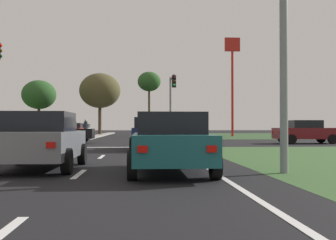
% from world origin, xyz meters
% --- Properties ---
extents(ground_plane, '(200.00, 200.00, 0.00)m').
position_xyz_m(ground_plane, '(0.00, 30.00, 0.00)').
color(ground_plane, black).
extents(grass_verge_far_right, '(35.00, 35.00, 0.01)m').
position_xyz_m(grass_verge_far_right, '(25.50, 54.50, 0.00)').
color(grass_verge_far_right, '#2D4C28').
rests_on(grass_verge_far_right, ground).
extents(median_island_far, '(1.20, 36.00, 0.14)m').
position_xyz_m(median_island_far, '(0.00, 55.00, 0.07)').
color(median_island_far, gray).
rests_on(median_island_far, ground).
extents(lane_dash_second, '(0.14, 2.00, 0.01)m').
position_xyz_m(lane_dash_second, '(3.50, 9.54, 0.01)').
color(lane_dash_second, silver).
rests_on(lane_dash_second, ground).
extents(lane_dash_third, '(0.14, 2.00, 0.01)m').
position_xyz_m(lane_dash_third, '(3.50, 15.54, 0.01)').
color(lane_dash_third, silver).
rests_on(lane_dash_third, ground).
extents(edge_line_right, '(0.14, 24.00, 0.01)m').
position_xyz_m(edge_line_right, '(6.85, 12.00, 0.01)').
color(edge_line_right, silver).
rests_on(edge_line_right, ground).
extents(stop_bar_near, '(6.40, 0.50, 0.01)m').
position_xyz_m(stop_bar_near, '(3.80, 23.00, 0.01)').
color(stop_bar_near, silver).
rests_on(stop_bar_near, ground).
extents(crosswalk_bar_fourth, '(0.70, 2.80, 0.01)m').
position_xyz_m(crosswalk_bar_fourth, '(-2.95, 24.80, 0.01)').
color(crosswalk_bar_fourth, silver).
rests_on(crosswalk_bar_fourth, ground).
extents(crosswalk_bar_fifth, '(0.70, 2.80, 0.01)m').
position_xyz_m(crosswalk_bar_fifth, '(-1.80, 24.80, 0.01)').
color(crosswalk_bar_fifth, silver).
rests_on(crosswalk_bar_fifth, ground).
extents(crosswalk_bar_sixth, '(0.70, 2.80, 0.01)m').
position_xyz_m(crosswalk_bar_sixth, '(-0.65, 24.80, 0.01)').
color(crosswalk_bar_sixth, silver).
rests_on(crosswalk_bar_sixth, ground).
extents(car_teal_near, '(2.04, 4.57, 1.50)m').
position_xyz_m(car_teal_near, '(5.73, 9.69, 0.77)').
color(car_teal_near, '#19565B').
rests_on(car_teal_near, ground).
extents(car_white_second, '(2.08, 4.51, 1.50)m').
position_xyz_m(car_white_second, '(-2.35, 54.11, 0.77)').
color(car_white_second, silver).
rests_on(car_white_second, ground).
extents(car_grey_fourth, '(2.10, 4.32, 1.55)m').
position_xyz_m(car_grey_fourth, '(2.27, 10.84, 0.79)').
color(car_grey_fourth, slate).
rests_on(car_grey_fourth, ground).
extents(car_red_fifth, '(2.05, 4.53, 1.54)m').
position_xyz_m(car_red_fifth, '(-2.34, 47.01, 0.79)').
color(car_red_fifth, '#A31919').
rests_on(car_red_fifth, ground).
extents(car_maroon_sixth, '(4.38, 2.08, 1.59)m').
position_xyz_m(car_maroon_sixth, '(16.30, 27.70, 0.81)').
color(car_maroon_sixth, maroon).
rests_on(car_maroon_sixth, ground).
extents(car_black_seventh, '(4.28, 1.98, 1.53)m').
position_xyz_m(car_black_seventh, '(-0.46, 29.38, 0.78)').
color(car_black_seventh, black).
rests_on(car_black_seventh, ground).
extents(car_navy_eighth, '(2.05, 4.49, 1.62)m').
position_xyz_m(car_navy_eighth, '(5.49, 20.61, 0.82)').
color(car_navy_eighth, '#161E47').
rests_on(car_navy_eighth, ground).
extents(traffic_signal_far_right, '(0.32, 4.30, 5.49)m').
position_xyz_m(traffic_signal_far_right, '(7.60, 35.05, 3.77)').
color(traffic_signal_far_right, gray).
rests_on(traffic_signal_far_right, ground).
extents(pedestrian_at_median, '(0.34, 0.34, 1.69)m').
position_xyz_m(pedestrian_at_median, '(-0.06, 38.87, 1.16)').
color(pedestrian_at_median, '#232833').
rests_on(pedestrian_at_median, median_island_far).
extents(fastfood_pole_sign, '(1.80, 0.40, 11.65)m').
position_xyz_m(fastfood_pole_sign, '(15.79, 49.08, 8.50)').
color(fastfood_pole_sign, red).
rests_on(fastfood_pole_sign, ground).
extents(treeline_third, '(4.62, 4.62, 7.46)m').
position_xyz_m(treeline_third, '(-8.85, 58.39, 5.47)').
color(treeline_third, '#423323').
rests_on(treeline_third, ground).
extents(treeline_fourth, '(5.41, 5.41, 8.22)m').
position_xyz_m(treeline_fourth, '(-0.42, 56.33, 5.89)').
color(treeline_fourth, '#423323').
rests_on(treeline_fourth, ground).
extents(treeline_fifth, '(3.33, 3.33, 9.07)m').
position_xyz_m(treeline_fifth, '(6.20, 61.04, 7.57)').
color(treeline_fifth, '#423323').
rests_on(treeline_fifth, ground).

